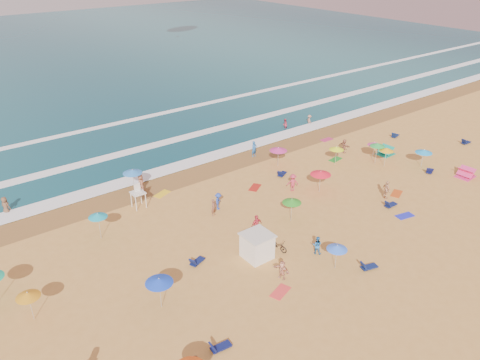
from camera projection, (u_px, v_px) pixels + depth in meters
ground at (275, 221)px, 41.71m from camera, size 220.00×220.00×0.00m
ocean at (21, 57)px, 101.43m from camera, size 220.00×140.00×0.18m
wet_sand at (199, 172)px, 50.60m from camera, size 220.00×220.00×0.00m
surf_foam at (160, 146)px, 56.83m from camera, size 200.00×18.70×0.05m
cabana at (257, 246)px, 36.55m from camera, size 2.00×2.00×2.00m
cabana_roof at (257, 235)px, 36.07m from camera, size 2.20×2.20×0.12m
bicycle at (278, 245)px, 37.60m from camera, size 1.04×1.85×0.92m
lifeguard_stand at (138, 197)px, 43.46m from camera, size 1.20×1.20×2.10m
beach_umbrellas at (263, 201)px, 40.68m from camera, size 44.43×29.04×0.77m
loungers at (359, 197)px, 45.25m from camera, size 44.27×16.97×0.34m
towels at (290, 222)px, 41.56m from camera, size 38.22×23.42×0.03m
popup_tents at (424, 160)px, 52.02m from camera, size 3.98×10.53×1.20m
beachgoers at (246, 198)px, 43.79m from camera, size 44.99×27.94×2.14m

